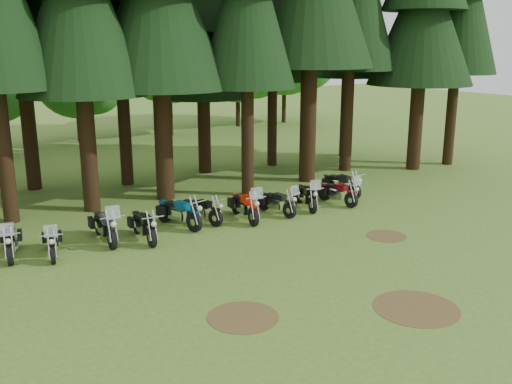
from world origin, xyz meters
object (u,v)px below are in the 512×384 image
Objects in this scene: motorcycle_4 at (179,214)px; motorcycle_10 at (341,185)px; motorcycle_8 at (306,197)px; motorcycle_2 at (105,227)px; motorcycle_5 at (201,211)px; motorcycle_6 at (245,207)px; motorcycle_9 at (338,193)px; motorcycle_1 at (52,243)px; motorcycle_0 at (10,242)px; motorcycle_3 at (144,227)px; motorcycle_7 at (277,203)px.

motorcycle_4 reaches higher than motorcycle_10.
motorcycle_8 is 0.96× the size of motorcycle_10.
motorcycle_2 is 3.79m from motorcycle_5.
motorcycle_6 is 1.11× the size of motorcycle_9.
motorcycle_6 is at bearing -161.21° from motorcycle_8.
motorcycle_2 is at bearing -164.31° from motorcycle_8.
motorcycle_1 is at bearing -163.87° from motorcycle_2.
motorcycle_4 is at bearing -167.26° from motorcycle_8.
motorcycle_0 is 0.99× the size of motorcycle_3.
motorcycle_0 is 9.83m from motorcycle_7.
motorcycle_1 is at bearing -161.42° from motorcycle_8.
motorcycle_2 is at bearing 166.47° from motorcycle_5.
motorcycle_2 is at bearing 167.20° from motorcycle_7.
motorcycle_1 is 11.71m from motorcycle_9.
motorcycle_5 is 0.86× the size of motorcycle_6.
motorcycle_3 is 0.94× the size of motorcycle_6.
motorcycle_9 is 0.95× the size of motorcycle_10.
motorcycle_0 is at bearing 175.75° from motorcycle_10.
motorcycle_6 reaches higher than motorcycle_5.
motorcycle_5 is 1.67m from motorcycle_6.
motorcycle_5 is 0.94× the size of motorcycle_8.
motorcycle_9 reaches higher than motorcycle_3.
motorcycle_10 reaches higher than motorcycle_5.
motorcycle_4 is at bearing 165.72° from motorcycle_5.
motorcycle_6 reaches higher than motorcycle_0.
motorcycle_6 is (8.34, -0.70, 0.04)m from motorcycle_0.
motorcycle_9 is (1.50, -0.23, -0.02)m from motorcycle_8.
motorcycle_3 is 2.71m from motorcycle_5.
motorcycle_7 is at bearing -159.14° from motorcycle_8.
motorcycle_9 is at bearing -0.41° from motorcycle_2.
motorcycle_4 is 1.13× the size of motorcycle_5.
motorcycle_8 is at bearing 0.45° from motorcycle_2.
motorcycle_7 is (8.67, -0.10, 0.01)m from motorcycle_1.
motorcycle_3 is 7.17m from motorcycle_8.
motorcycle_10 is at bearing 12.29° from motorcycle_0.
motorcycle_6 is at bearing 170.40° from motorcycle_9.
motorcycle_2 is at bearing -176.21° from motorcycle_6.
motorcycle_2 reaches higher than motorcycle_3.
motorcycle_2 is 1.15× the size of motorcycle_7.
motorcycle_5 is 3.09m from motorcycle_7.
motorcycle_10 is (4.07, 0.82, 0.03)m from motorcycle_7.
motorcycle_8 is (10.21, -0.05, 0.04)m from motorcycle_1.
motorcycle_3 is at bearing -22.15° from motorcycle_2.
motorcycle_1 is 12.76m from motorcycle_10.
motorcycle_0 reaches higher than motorcycle_10.
motorcycle_9 is at bearing 3.56° from motorcycle_3.
motorcycle_9 reaches higher than motorcycle_1.
motorcycle_8 is (11.34, -0.70, 0.00)m from motorcycle_0.
motorcycle_4 is at bearing 162.32° from motorcycle_7.
motorcycle_9 reaches higher than motorcycle_4.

